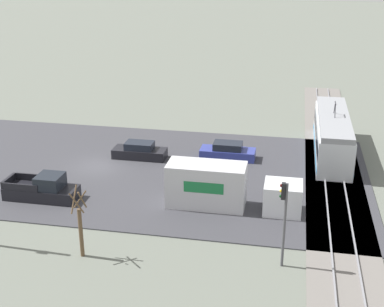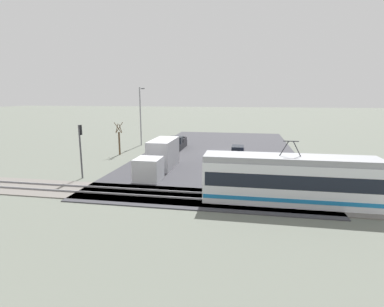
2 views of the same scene
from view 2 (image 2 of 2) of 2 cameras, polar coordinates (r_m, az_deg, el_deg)
The scene contains 11 objects.
ground_plane at distance 42.45m, azimuth 5.40°, elevation 0.20°, with size 320.00×320.00×0.00m, color #60665B.
road_surface at distance 42.44m, azimuth 5.40°, elevation 0.26°, with size 20.55×44.00×0.08m.
rail_bed at distance 23.96m, azimuth 1.45°, elevation -8.30°, with size 61.92×4.40×0.22m.
light_rail_tram at distance 23.42m, azimuth 17.91°, elevation -4.83°, with size 12.55×2.84×4.66m.
box_truck at distance 32.12m, azimuth -6.05°, elevation -0.60°, with size 2.39×9.33×3.11m.
pickup_truck at distance 45.00m, azimuth -2.85°, elevation 1.88°, with size 2.01×5.26×1.88m.
sedan_car_0 at distance 39.37m, azimuth 8.70°, elevation 0.25°, with size 1.77×4.60×1.42m.
sedan_car_1 at distance 32.02m, azimuth 10.69°, elevation -2.33°, with size 1.82×4.72×1.43m.
traffic_light_pole at distance 30.65m, azimuth -20.47°, elevation 1.70°, with size 0.28×0.47×5.19m.
street_tree at distance 41.57m, azimuth -13.70°, elevation 2.51°, with size 1.05×0.87×4.42m.
street_lamp_near_crossing at distance 48.81m, azimuth -9.75°, elevation 7.70°, with size 0.36×1.95×9.17m.
Camera 2 is at (-3.40, 41.55, 8.02)m, focal length 28.00 mm.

